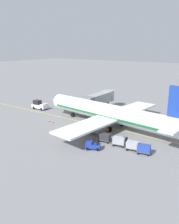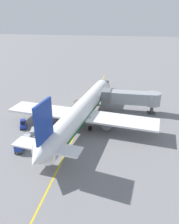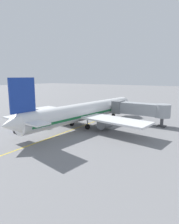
% 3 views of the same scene
% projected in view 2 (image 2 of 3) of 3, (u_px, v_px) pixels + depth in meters
% --- Properties ---
extents(ground_plane, '(400.00, 400.00, 0.00)m').
position_uv_depth(ground_plane, '(80.00, 125.00, 45.12)').
color(ground_plane, slate).
extents(gate_lead_in_line, '(0.24, 80.00, 0.01)m').
position_uv_depth(gate_lead_in_line, '(80.00, 125.00, 45.12)').
color(gate_lead_in_line, gold).
rests_on(gate_lead_in_line, ground).
extents(parked_airliner, '(30.41, 37.34, 10.63)m').
position_uv_depth(parked_airliner, '(82.00, 111.00, 43.65)').
color(parked_airliner, white).
rests_on(parked_airliner, ground).
extents(jet_bridge, '(13.13, 3.50, 4.98)m').
position_uv_depth(jet_bridge, '(130.00, 98.00, 49.78)').
color(jet_bridge, '#93999E').
rests_on(jet_bridge, ground).
extents(pushback_tractor, '(2.40, 4.50, 2.40)m').
position_uv_depth(pushback_tractor, '(106.00, 86.00, 65.29)').
color(pushback_tractor, silver).
rests_on(pushback_tractor, ground).
extents(baggage_tug_lead, '(2.18, 2.77, 1.62)m').
position_uv_depth(baggage_tug_lead, '(23.00, 124.00, 43.80)').
color(baggage_tug_lead, '#1E339E').
rests_on(baggage_tug_lead, ground).
extents(baggage_tug_trailing, '(2.24, 2.77, 1.62)m').
position_uv_depth(baggage_tug_trailing, '(39.00, 135.00, 39.98)').
color(baggage_tug_trailing, slate).
rests_on(baggage_tug_trailing, ground).
extents(baggage_cart_front, '(1.71, 2.98, 1.58)m').
position_uv_depth(baggage_cart_front, '(41.00, 125.00, 43.02)').
color(baggage_cart_front, '#4C4C51').
rests_on(baggage_cart_front, ground).
extents(baggage_cart_second_in_train, '(1.71, 2.98, 1.58)m').
position_uv_depth(baggage_cart_second_in_train, '(34.00, 132.00, 40.29)').
color(baggage_cart_second_in_train, '#4C4C51').
rests_on(baggage_cart_second_in_train, ground).
extents(baggage_cart_third_in_train, '(1.71, 2.98, 1.58)m').
position_uv_depth(baggage_cart_third_in_train, '(26.00, 140.00, 37.88)').
color(baggage_cart_third_in_train, '#4C4C51').
rests_on(baggage_cart_third_in_train, ground).
extents(baggage_cart_tail_end, '(1.71, 2.98, 1.58)m').
position_uv_depth(baggage_cart_tail_end, '(20.00, 146.00, 36.05)').
color(baggage_cart_tail_end, '#4C4C51').
rests_on(baggage_cart_tail_end, ground).
extents(ground_crew_wing_walker, '(0.72, 0.34, 1.69)m').
position_uv_depth(ground_crew_wing_walker, '(59.00, 116.00, 46.87)').
color(ground_crew_wing_walker, '#232328').
rests_on(ground_crew_wing_walker, ground).
extents(ground_crew_loader, '(0.32, 0.73, 1.69)m').
position_uv_depth(ground_crew_loader, '(58.00, 123.00, 43.56)').
color(ground_crew_loader, '#232328').
rests_on(ground_crew_loader, ground).
extents(safety_cone_nose_left, '(0.36, 0.36, 0.59)m').
position_uv_depth(safety_cone_nose_left, '(76.00, 99.00, 57.71)').
color(safety_cone_nose_left, black).
rests_on(safety_cone_nose_left, ground).
extents(safety_cone_nose_right, '(0.36, 0.36, 0.59)m').
position_uv_depth(safety_cone_nose_right, '(74.00, 101.00, 56.64)').
color(safety_cone_nose_right, black).
rests_on(safety_cone_nose_right, ground).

